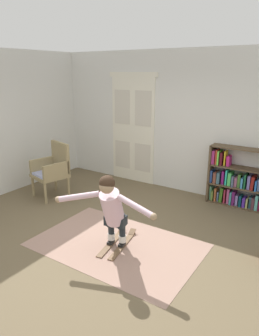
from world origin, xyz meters
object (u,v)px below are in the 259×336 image
at_px(bookshelf, 252,186).
at_px(wicker_chair, 53,169).
at_px(person_skier, 112,207).
at_px(skis_pair, 118,242).

xyz_separation_m(bookshelf, wicker_chair, (-3.53, -1.56, 0.13)).
height_order(wicker_chair, person_skier, person_skier).
relative_size(bookshelf, skis_pair, 1.93).
distance_m(bookshelf, wicker_chair, 3.87).
bearing_deg(skis_pair, wicker_chair, 159.19).
bearing_deg(bookshelf, person_skier, -116.73).
bearing_deg(bookshelf, skis_pair, -119.11).
bearing_deg(wicker_chair, person_skier, -24.53).
xyz_separation_m(bookshelf, person_skier, (-1.30, -2.58, 0.24)).
bearing_deg(person_skier, wicker_chair, 155.47).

